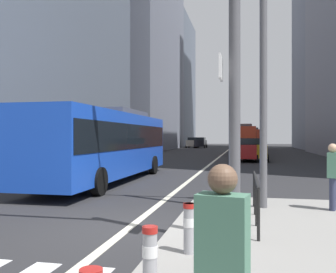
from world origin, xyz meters
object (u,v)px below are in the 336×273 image
Objects in this scene: sedan_white_oncoming at (3,162)px; traffic_signal_gantry at (125,35)px; city_bus_red_distant at (251,138)px; street_lamp_post at (263,17)px; bollard_left at (150,255)px; car_oncoming_mid at (192,142)px; car_oncoming_far at (201,143)px; pedestrian_walking at (223,264)px; car_receding_far at (245,149)px; pedestrian_waiting at (333,173)px; city_bus_blue_oncoming at (107,142)px; car_receding_near at (256,149)px; city_bus_red_receding at (244,139)px; bollard_right at (189,225)px.

traffic_signal_gantry is (7.70, -6.74, 3.14)m from sedan_white_oncoming.
traffic_signal_gantry is (-3.34, -51.46, 2.30)m from city_bus_red_distant.
street_lamp_post is 9.96× the size of bollard_left.
car_oncoming_far is (1.67, -1.22, 0.00)m from car_oncoming_mid.
city_bus_red_distant is 6.51× the size of pedestrian_walking.
car_receding_far reaches higher than bollard_left.
street_lamp_post is at bearing -179.81° from pedestrian_waiting.
sedan_white_oncoming and car_receding_far have the same top height.
car_oncoming_far is (-1.71, 50.43, -0.85)m from city_bus_blue_oncoming.
city_bus_blue_oncoming is at bearing -111.84° from car_receding_far.
car_oncoming_mid is 37.14m from car_receding_near.
bollard_right is at bearing -91.18° from city_bus_red_receding.
pedestrian_waiting is at bearing -84.07° from car_receding_far.
car_oncoming_far is 5.19× the size of bollard_left.
bollard_left is at bearing -92.50° from car_receding_far.
bollard_right is 5.31m from pedestrian_waiting.
city_bus_blue_oncoming reaches higher than bollard_left.
pedestrian_waiting reaches higher than pedestrian_walking.
city_bus_red_distant is 1.70× the size of traffic_signal_gantry.
bollard_left is 1.58m from bollard_right.
city_bus_red_receding is at bearing 95.91° from car_receding_near.
bollard_left is at bearing -92.22° from city_bus_red_distant.
car_receding_near is (10.99, 18.07, 0.00)m from sedan_white_oncoming.
pedestrian_walking is (2.22, -4.30, -3.03)m from traffic_signal_gantry.
city_bus_red_distant is at bearing 89.45° from street_lamp_post.
traffic_signal_gantry reaches higher than city_bus_blue_oncoming.
city_bus_red_distant is 13.86m from car_oncoming_mid.
car_receding_far is 27.04m from bollard_left.
sedan_white_oncoming and car_receding_near have the same top height.
bollard_right is 0.47× the size of pedestrian_waiting.
bollard_left is (-2.10, -54.17, -1.24)m from city_bus_red_distant.
car_oncoming_mid is at bearing 104.86° from car_receding_far.
street_lamp_post is (6.67, -5.69, 3.45)m from city_bus_blue_oncoming.
traffic_signal_gantry is (7.18, -60.45, 3.14)m from car_oncoming_mid.
car_oncoming_far is (-8.84, 7.76, -0.85)m from city_bus_red_distant.
traffic_signal_gantry reaches higher than sedan_white_oncoming.
sedan_white_oncoming is at bearing 163.60° from pedestrian_waiting.
city_bus_red_distant reaches higher than bollard_right.
car_oncoming_far is at bearing 138.74° from city_bus_red_distant.
bollard_left is at bearing 121.86° from pedestrian_walking.
city_bus_blue_oncoming is 14.59× the size of bollard_right.
city_bus_blue_oncoming is at bearing 139.55° from street_lamp_post.
bollard_left is 6.76m from pedestrian_waiting.
city_bus_blue_oncoming is 9.42m from street_lamp_post.
bollard_left is at bearing -120.13° from pedestrian_waiting.
car_oncoming_mid reaches higher than pedestrian_walking.
car_oncoming_mid reaches higher than pedestrian_waiting.
bollard_left is (-1.00, -37.69, -1.24)m from city_bus_red_receding.
bollard_right is (8.66, -61.59, -0.38)m from car_oncoming_mid.
car_oncoming_mid is 5.05× the size of bollard_left.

